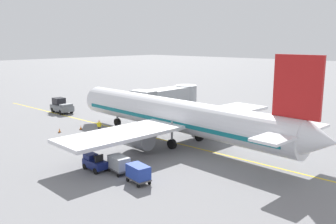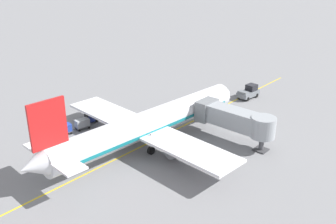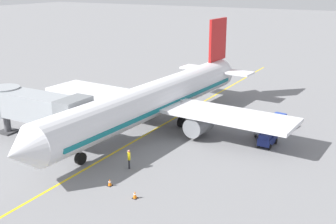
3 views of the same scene
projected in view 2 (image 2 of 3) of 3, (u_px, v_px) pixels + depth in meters
name	position (u px, v px, depth m)	size (l,w,h in m)	color
ground_plane	(155.00, 140.00, 55.79)	(400.00, 400.00, 0.00)	slate
gate_lead_in_line	(155.00, 140.00, 55.78)	(0.24, 80.00, 0.01)	gold
parked_airliner	(149.00, 124.00, 53.27)	(30.26, 37.34, 10.63)	silver
jet_bridge	(235.00, 119.00, 54.26)	(12.06, 3.50, 4.98)	#93999E
pushback_tractor	(249.00, 92.00, 71.57)	(2.57, 4.57, 2.40)	slate
baggage_tug_lead	(90.00, 118.00, 61.19)	(1.39, 2.56, 1.62)	navy
baggage_cart_front	(82.00, 123.00, 58.89)	(1.67, 2.98, 1.58)	#4C4C51
baggage_cart_second_in_train	(64.00, 129.00, 57.07)	(1.67, 2.98, 1.58)	#4C4C51
ground_crew_wing_walker	(176.00, 111.00, 63.24)	(0.49, 0.64, 1.69)	#232328
safety_cone_nose_left	(177.00, 104.00, 68.37)	(0.36, 0.36, 0.59)	black
safety_cone_nose_right	(187.00, 109.00, 66.17)	(0.36, 0.36, 0.59)	black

